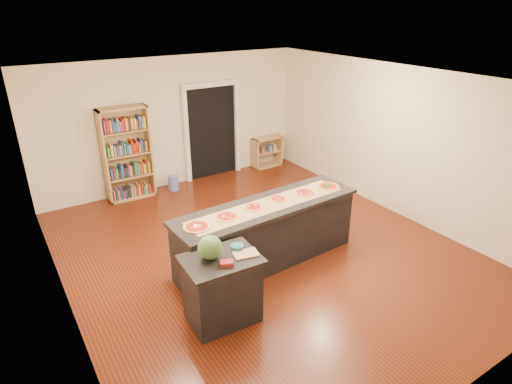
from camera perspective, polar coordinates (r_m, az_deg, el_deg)
room at (r=6.59m, az=0.94°, el=2.58°), size 6.00×7.00×2.80m
doorway at (r=9.93m, az=-5.91°, el=8.73°), size 1.40×0.09×2.21m
kitchen_island at (r=6.70m, az=1.50°, el=-5.52°), size 3.05×0.82×1.00m
side_counter at (r=5.59m, az=-4.53°, el=-12.77°), size 0.94×0.69×0.93m
bookshelf at (r=9.13m, az=-16.80°, el=4.86°), size 0.97×0.34×1.93m
low_shelf at (r=10.71m, az=1.46°, el=5.39°), size 0.75×0.32×0.75m
waste_bin at (r=9.57m, az=-10.97°, el=1.23°), size 0.23×0.23×0.33m
kraft_paper at (r=6.45m, az=1.66°, el=-1.73°), size 2.66×0.61×0.00m
watermelon at (r=5.26m, az=-6.16°, el=-7.35°), size 0.30×0.30×0.30m
cutting_board at (r=5.37m, az=-1.38°, el=-8.24°), size 0.34×0.27×0.02m
package_red at (r=5.17m, az=-3.95°, el=-9.47°), size 0.18×0.16×0.05m
package_teal at (r=5.47m, az=-2.51°, el=-7.36°), size 0.17×0.17×0.06m
pizza_a at (r=5.88m, az=-7.93°, el=-4.59°), size 0.35×0.35×0.02m
pizza_b at (r=6.09m, az=-3.94°, el=-3.30°), size 0.31×0.31×0.02m
pizza_c at (r=6.36m, az=-0.40°, el=-2.01°), size 0.30×0.30×0.02m
pizza_d at (r=6.63m, az=2.95°, el=-0.88°), size 0.28×0.28×0.02m
pizza_e at (r=6.87m, az=6.51°, el=-0.08°), size 0.34×0.34×0.02m
pizza_f at (r=7.17m, az=9.58°, el=0.76°), size 0.35×0.35×0.02m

